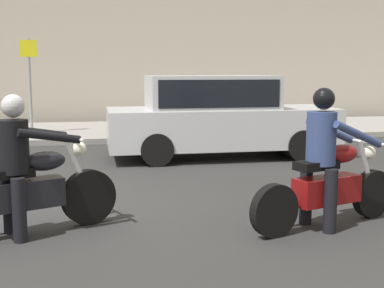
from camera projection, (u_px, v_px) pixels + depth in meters
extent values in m
plane|color=#2B2B2B|center=(49.00, 205.00, 7.09)|extent=(80.00, 80.00, 0.00)
cube|color=gray|center=(71.00, 132.00, 14.86)|extent=(40.00, 4.40, 0.14)
cylinder|color=black|center=(89.00, 197.00, 6.20)|extent=(0.66, 0.37, 0.66)
cylinder|color=silver|center=(78.00, 168.00, 6.08)|extent=(0.36, 0.19, 0.79)
cube|color=black|center=(26.00, 194.00, 5.77)|extent=(0.85, 0.58, 0.32)
ellipsoid|color=black|center=(45.00, 161.00, 5.84)|extent=(0.54, 0.41, 0.22)
cube|color=black|center=(9.00, 174.00, 5.64)|extent=(0.57, 0.43, 0.10)
cylinder|color=silver|center=(72.00, 138.00, 5.99)|extent=(0.31, 0.66, 0.04)
sphere|color=silver|center=(79.00, 149.00, 6.06)|extent=(0.17, 0.17, 0.17)
cylinder|color=black|center=(19.00, 210.00, 5.55)|extent=(0.20, 0.20, 0.70)
cylinder|color=black|center=(9.00, 202.00, 5.88)|extent=(0.20, 0.20, 0.70)
cylinder|color=black|center=(13.00, 147.00, 5.63)|extent=(0.45, 0.45, 0.58)
cylinder|color=black|center=(50.00, 136.00, 5.62)|extent=(0.67, 0.35, 0.21)
cylinder|color=black|center=(37.00, 132.00, 5.98)|extent=(0.67, 0.35, 0.21)
sphere|color=tan|center=(13.00, 109.00, 5.58)|extent=(0.20, 0.20, 0.20)
sphere|color=#B7B7BC|center=(13.00, 106.00, 5.58)|extent=(0.25, 0.25, 0.25)
cylinder|color=black|center=(372.00, 194.00, 6.50)|extent=(0.61, 0.31, 0.60)
cylinder|color=black|center=(274.00, 211.00, 5.72)|extent=(0.61, 0.31, 0.60)
cylinder|color=silver|center=(367.00, 168.00, 6.40)|extent=(0.34, 0.17, 0.73)
cube|color=maroon|center=(327.00, 190.00, 6.09)|extent=(0.91, 0.55, 0.32)
ellipsoid|color=maroon|center=(342.00, 154.00, 6.14)|extent=(0.53, 0.39, 0.22)
cube|color=black|center=(316.00, 165.00, 5.95)|extent=(0.57, 0.40, 0.10)
cylinder|color=silver|center=(365.00, 142.00, 6.32)|extent=(0.27, 0.67, 0.04)
sphere|color=silver|center=(369.00, 153.00, 6.38)|extent=(0.17, 0.17, 0.17)
cylinder|color=silver|center=(298.00, 200.00, 6.09)|extent=(0.68, 0.30, 0.07)
cylinder|color=black|center=(330.00, 201.00, 5.86)|extent=(0.19, 0.19, 0.74)
cylinder|color=black|center=(306.00, 194.00, 6.20)|extent=(0.19, 0.19, 0.74)
cylinder|color=navy|center=(321.00, 138.00, 5.94)|extent=(0.43, 0.43, 0.61)
cylinder|color=navy|center=(358.00, 135.00, 5.93)|extent=(0.74, 0.34, 0.36)
cylinder|color=navy|center=(330.00, 131.00, 6.30)|extent=(0.74, 0.34, 0.36)
sphere|color=tan|center=(324.00, 101.00, 5.89)|extent=(0.20, 0.20, 0.20)
sphere|color=black|center=(324.00, 99.00, 5.89)|extent=(0.25, 0.25, 0.25)
cube|color=#B2B5BA|center=(222.00, 127.00, 10.93)|extent=(4.76, 1.76, 0.80)
cube|color=#B2B5BA|center=(211.00, 92.00, 10.79)|extent=(2.62, 1.62, 0.68)
cube|color=black|center=(211.00, 92.00, 10.79)|extent=(2.41, 1.65, 0.54)
cylinder|color=black|center=(287.00, 140.00, 11.25)|extent=(0.64, 1.82, 0.64)
cylinder|color=black|center=(152.00, 144.00, 10.71)|extent=(0.64, 1.82, 0.64)
cylinder|color=gray|center=(30.00, 87.00, 13.81)|extent=(0.08, 0.08, 2.51)
cube|color=yellow|center=(28.00, 48.00, 13.64)|extent=(0.44, 0.03, 0.44)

